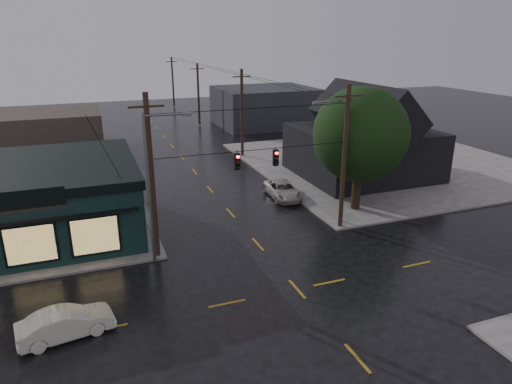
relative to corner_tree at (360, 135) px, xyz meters
name	(u,v)px	position (x,y,z in m)	size (l,w,h in m)	color
ground_plane	(297,289)	(-9.43, -9.16, -6.02)	(160.00, 160.00, 0.00)	black
sidewalk_ne	(385,162)	(10.57, 10.84, -5.95)	(28.00, 28.00, 0.15)	#5E5C57
pizza_shop	(12,202)	(-24.43, 3.79, -3.47)	(16.30, 12.34, 4.90)	black
ne_building	(364,131)	(5.57, 7.84, -1.55)	(12.60, 11.60, 8.75)	black
corner_tree	(360,135)	(0.00, 0.00, 0.00)	(7.22, 7.22, 9.51)	black
utility_pole_nw	(158,257)	(-15.93, -2.66, -6.02)	(2.00, 0.32, 10.15)	black
utility_pole_ne	(340,228)	(-2.93, -2.66, -6.02)	(2.00, 0.32, 10.15)	black
utility_pole_far_a	(242,157)	(-2.93, 18.84, -6.02)	(2.00, 0.32, 9.65)	black
utility_pole_far_b	(200,125)	(-2.93, 38.84, -6.02)	(2.00, 0.32, 9.15)	black
utility_pole_far_c	(174,107)	(-2.93, 58.84, -6.02)	(2.00, 0.32, 9.15)	black
span_signal_assembly	(257,159)	(-9.33, -2.66, -0.33)	(13.00, 0.48, 1.23)	black
streetlight_nw	(155,263)	(-16.23, -3.36, -6.02)	(5.40, 0.30, 9.15)	slate
streetlight_ne	(341,223)	(-2.43, -1.96, -6.02)	(5.40, 0.30, 9.15)	slate
bg_building_west	(49,130)	(-23.43, 30.84, -3.82)	(12.00, 10.00, 4.40)	#352E27
bg_building_east	(265,106)	(6.57, 35.84, -3.22)	(14.00, 12.00, 5.60)	#28282D
sedan_cream	(66,323)	(-21.10, -9.15, -5.33)	(1.47, 4.21, 1.39)	white
suv_silver	(283,190)	(-4.19, 4.63, -5.35)	(2.22, 4.83, 1.34)	#B1ADA3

